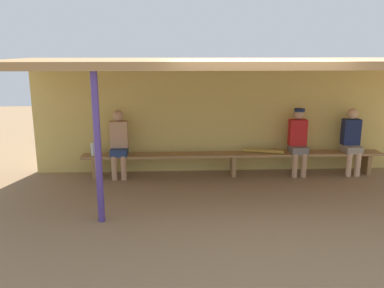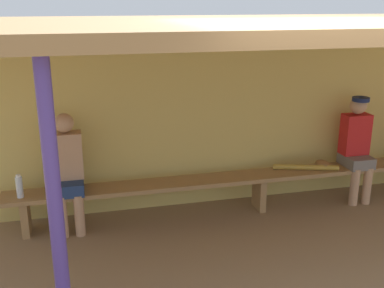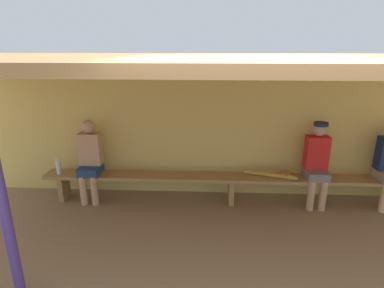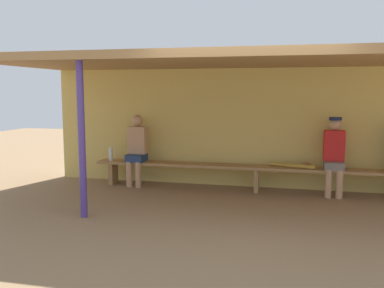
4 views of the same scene
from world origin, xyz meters
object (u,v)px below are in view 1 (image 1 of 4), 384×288
player_near_post (119,141)px  water_bottle_green (93,149)px  support_post (98,149)px  bench (233,157)px  player_in_blue (352,139)px  baseball_glove_worn (275,150)px  baseball_bat (263,151)px  player_leftmost (298,139)px

player_near_post → water_bottle_green: bearing=-175.0°
support_post → bench: 3.18m
player_in_blue → water_bottle_green: player_in_blue is taller
support_post → baseball_glove_worn: (3.12, 2.12, -0.60)m
support_post → baseball_glove_worn: 3.82m
player_in_blue → water_bottle_green: (-5.16, -0.04, -0.15)m
player_near_post → water_bottle_green: 0.53m
player_near_post → baseball_glove_worn: player_near_post is taller
support_post → baseball_bat: bearing=36.1°
player_leftmost → water_bottle_green: bearing=-179.4°
bench → player_leftmost: size_ratio=4.46×
player_leftmost → player_in_blue: (1.09, -0.00, -0.02)m
player_leftmost → baseball_glove_worn: 0.51m
bench → player_in_blue: bearing=0.1°
baseball_bat → water_bottle_green: bearing=-162.6°
baseball_glove_worn → player_in_blue: bearing=90.9°
player_near_post → baseball_glove_worn: 3.12m
bench → baseball_glove_worn: size_ratio=25.00×
support_post → player_leftmost: support_post is taller
bench → player_leftmost: (1.30, 0.00, 0.36)m
support_post → baseball_bat: support_post is taller
baseball_bat → baseball_glove_worn: bearing=21.5°
baseball_glove_worn → player_leftmost: bearing=89.4°
player_in_blue → water_bottle_green: 5.16m
water_bottle_green → baseball_bat: 3.38m
bench → player_near_post: size_ratio=4.49×
player_leftmost → player_in_blue: 1.09m
water_bottle_green → baseball_glove_worn: water_bottle_green is taller
bench → baseball_glove_worn: 0.86m
player_leftmost → player_near_post: 3.56m
player_in_blue → player_leftmost: bearing=180.0°
player_in_blue → baseball_glove_worn: bearing=179.3°
player_in_blue → baseball_glove_worn: 1.56m
baseball_glove_worn → baseball_bat: (-0.25, -0.02, -0.01)m
player_in_blue → baseball_glove_worn: (-1.54, 0.02, -0.22)m
player_near_post → baseball_bat: (2.87, -0.00, -0.24)m
bench → support_post: bearing=-137.3°
player_near_post → bench: bearing=-0.1°
water_bottle_green → baseball_glove_worn: 3.63m
support_post → baseball_glove_worn: size_ratio=9.17×
baseball_bat → support_post: bearing=-127.2°
player_near_post → player_leftmost: bearing=0.0°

